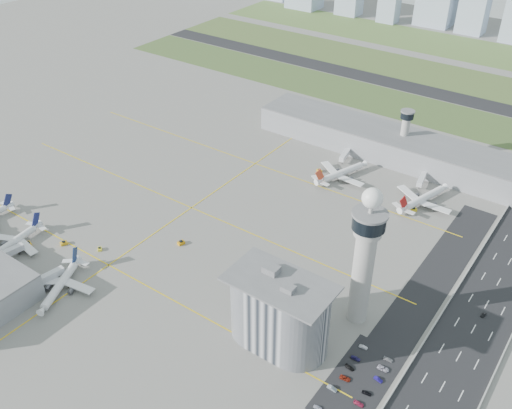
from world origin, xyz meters
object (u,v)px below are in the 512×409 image
Objects in this scene: secondary_tower at (405,130)px; tug_3 at (181,242)px; tug_4 at (319,171)px; car_lot_11 at (388,359)px; jet_bridge_far_1 at (424,176)px; tug_1 at (64,243)px; car_lot_2 at (345,378)px; airplane_far_b at (425,194)px; control_tower at (365,252)px; tug_2 at (100,249)px; car_lot_1 at (332,388)px; tug_0 at (28,244)px; car_lot_0 at (318,407)px; car_lot_4 at (356,358)px; car_lot_9 at (378,379)px; car_lot_3 at (350,367)px; tug_5 at (413,209)px; car_hw_1 at (483,315)px; jet_bridge_far_0 at (348,152)px; car_lot_5 at (363,347)px; airplane_near_b at (11,239)px; airplane_near_c at (59,281)px; jet_bridge_near_2 at (35,286)px; car_lot_8 at (367,393)px; airplane_far_a at (342,169)px; car_lot_7 at (359,404)px; car_lot_10 at (383,369)px.

secondary_tower is 9.28× the size of tug_3.
tug_4 is 146.18m from car_lot_11.
car_lot_11 is at bearing 6.60° from jet_bridge_far_1.
tug_1 is 154.23m from car_lot_2.
airplane_far_b reaches higher than car_lot_2.
control_tower is 23.52× the size of tug_2.
tug_0 is at bearing 96.71° from car_lot_1.
car_lot_4 is at bearing -9.58° from car_lot_0.
car_lot_3 is at bearing 104.39° from car_lot_9.
tug_5 reaches higher than car_hw_1.
jet_bridge_far_0 is at bearing 150.47° from car_hw_1.
tug_0 is at bearing 106.82° from car_lot_9.
jet_bridge_far_0 is 159.67m from car_lot_5.
secondary_tower is 0.77× the size of airplane_far_b.
tug_5 reaches higher than tug_4.
car_lot_2 is at bearing -154.17° from airplane_far_b.
airplane_near_b is at bearing -147.26° from car_hw_1.
airplane_near_c reaches higher than jet_bridge_near_2.
tug_2 reaches higher than car_lot_11.
car_lot_8 reaches higher than car_hw_1.
airplane_near_c is 10.85× the size of car_lot_9.
airplane_near_b is 0.98× the size of airplane_near_c.
car_lot_8 is (10.88, -12.28, -0.05)m from car_lot_4.
secondary_tower is at bearing 12.07° from tug_2.
car_lot_9 is at bearing -149.14° from airplane_far_b.
car_lot_9 is at bearing 5.76° from jet_bridge_far_1.
tug_5 is (48.52, -8.80, -4.65)m from airplane_far_a.
airplane_far_a reaches higher than car_hw_1.
tug_3 is at bearing 79.34° from car_lot_4.
airplane_far_a is at bearing -67.97° from jet_bridge_far_1.
tug_3 is (61.19, 45.09, -0.04)m from tug_0.
secondary_tower is 7.51× the size of car_lot_2.
tug_0 is 201.20m from tug_5.
car_lot_11 is (81.65, -112.70, -5.12)m from airplane_far_a.
car_lot_4 is 1.09× the size of car_lot_8.
airplane_far_b is at bearing 11.05° from car_lot_1.
jet_bridge_far_1 is 4.07× the size of tug_3.
car_lot_8 is 19.28m from car_lot_11.
tug_4 is at bearing 44.45° from car_lot_3.
car_lot_3 is (0.65, 12.62, -0.10)m from car_lot_1.
car_lot_2 is at bearing 90.74° from airplane_near_b.
airplane_near_c is 9.58× the size of car_lot_1.
tug_0 is 177.47m from car_lot_7.
jet_bridge_far_0 is at bearing 26.72° from car_lot_4.
secondary_tower reaches higher than jet_bridge_near_2.
tug_0 is 180.20m from car_lot_10.
car_lot_2 is at bearing 78.66° from airplane_near_c.
car_lot_9 is 0.94× the size of car_lot_11.
airplane_near_c reaches higher than tug_3.
car_lot_3 is 12.88m from car_lot_10.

